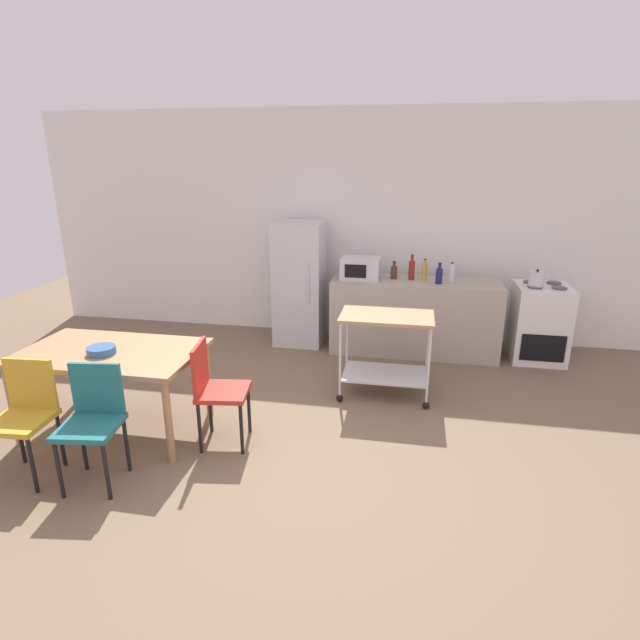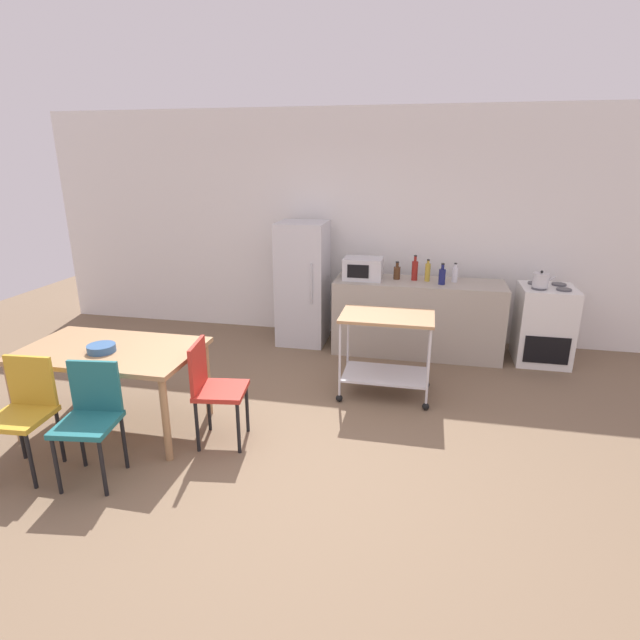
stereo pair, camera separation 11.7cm
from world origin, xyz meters
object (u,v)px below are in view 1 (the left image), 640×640
dining_table (111,359)px  chair_teal (93,417)px  kettle (537,279)px  stove_oven (539,323)px  chair_red (215,386)px  bottle_soda (424,271)px  bottle_sparkling_water (451,273)px  chair_mustard (25,411)px  refrigerator (300,284)px  fruit_bowl (101,350)px  microwave (360,268)px  bottle_soy_sauce (394,272)px  kitchen_cart (386,341)px  bottle_hot_sauce (412,270)px  bottle_wine (439,275)px

dining_table → chair_teal: 0.75m
kettle → stove_oven: bearing=39.7°
chair_red → chair_teal: same height
stove_oven → bottle_soda: size_ratio=3.53×
dining_table → bottle_sparkling_water: 3.84m
chair_red → chair_mustard: (-1.23, -0.66, 0.00)m
bottle_sparkling_water → chair_mustard: bearing=-135.6°
refrigerator → kettle: 2.80m
fruit_bowl → kettle: bearing=31.7°
microwave → kettle: 2.00m
dining_table → bottle_soy_sauce: (2.27, 2.44, 0.31)m
kettle → kitchen_cart: bearing=-143.6°
chair_red → bottle_sparkling_water: size_ratio=3.93×
chair_teal → bottle_soy_sauce: (2.00, 3.13, 0.47)m
chair_teal → bottle_sparkling_water: bottle_sparkling_water is taller
dining_table → kitchen_cart: kitchen_cart is taller
microwave → bottle_hot_sauce: bearing=7.1°
kitchen_cart → bottle_sparkling_water: size_ratio=4.02×
bottle_soda → refrigerator: bearing=177.4°
dining_table → bottle_hot_sauce: 3.50m
stove_oven → bottle_wine: size_ratio=3.73×
dining_table → kitchen_cart: bearing=26.5°
chair_teal → bottle_wine: bearing=41.9°
microwave → bottle_soy_sauce: 0.41m
bottle_sparkling_water → kettle: bottle_sparkling_water is taller
dining_table → fruit_bowl: bearing=-102.0°
bottle_soy_sauce → chair_mustard: bearing=-128.9°
bottle_soy_sauce → fruit_bowl: (-2.29, -2.53, -0.20)m
dining_table → bottle_wine: bottle_wine is taller
chair_teal → refrigerator: size_ratio=0.57×
microwave → bottle_soy_sauce: size_ratio=2.14×
chair_teal → bottle_sparkling_water: 4.15m
bottle_sparkling_water → fruit_bowl: (-2.96, -2.53, -0.21)m
stove_oven → chair_mustard: bearing=-143.9°
chair_red → kitchen_cart: size_ratio=0.98×
dining_table → refrigerator: bearing=66.4°
chair_red → kettle: kettle is taller
microwave → bottle_sparkling_water: microwave is taller
chair_mustard → bottle_sparkling_water: 4.53m
dining_table → chair_red: size_ratio=1.69×
bottle_soda → fruit_bowl: 3.65m
bottle_sparkling_water → bottle_wine: bearing=-134.0°
chair_teal → chair_mustard: bearing=174.1°
bottle_soy_sauce → fruit_bowl: bearing=-132.1°
chair_red → kettle: 3.78m
bottle_hot_sauce → kettle: bottle_hot_sauce is taller
bottle_wine → chair_red: bearing=-128.3°
fruit_bowl → refrigerator: bearing=66.8°
chair_red → bottle_soda: (1.68, 2.47, 0.49)m
refrigerator → kitchen_cart: size_ratio=1.70×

